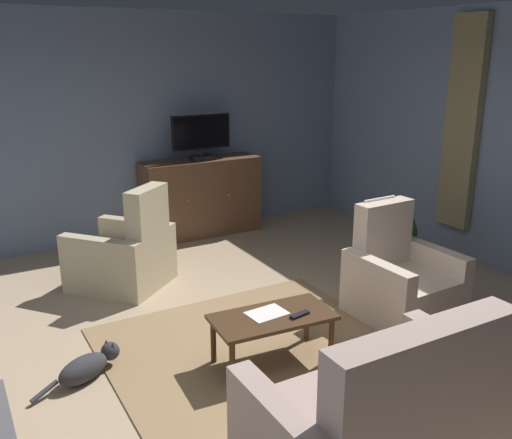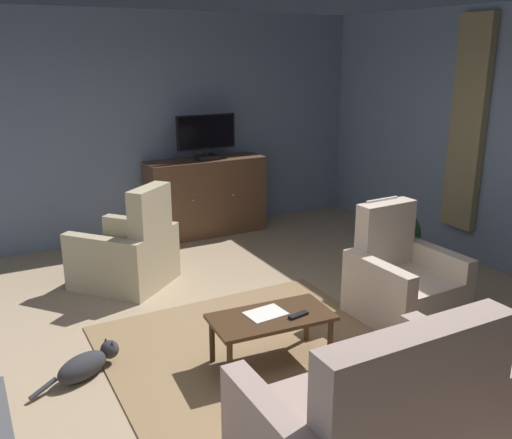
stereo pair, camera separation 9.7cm
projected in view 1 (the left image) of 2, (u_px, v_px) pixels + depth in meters
ground_plane at (287, 353)px, 4.59m from camera, size 6.59×7.48×0.04m
wall_back at (140, 128)px, 7.08m from camera, size 6.59×0.10×2.83m
curtain_panel_far at (462, 124)px, 6.31m from camera, size 0.10×0.44×2.38m
rug_central at (251, 346)px, 4.64m from camera, size 2.31×1.97×0.01m
tv_cabinet at (201, 199)px, 7.37m from camera, size 1.56×0.50×1.01m
television at (201, 136)px, 7.08m from camera, size 0.78×0.20×0.58m
coffee_table at (273, 321)px, 4.31m from camera, size 0.97×0.54×0.41m
tv_remote at (300, 315)px, 4.28m from camera, size 0.18×0.08×0.02m
folded_newspaper at (267, 313)px, 4.32m from camera, size 0.32×0.24×0.01m
sofa_floral at (383, 418)px, 3.21m from camera, size 1.50×0.87×1.03m
armchair_near_window at (401, 281)px, 5.13m from camera, size 0.87×0.85×1.04m
armchair_by_fireplace at (125, 256)px, 5.78m from camera, size 1.19×1.20×1.07m
potted_plant_small_fern_corner at (389, 238)px, 5.95m from camera, size 0.57×0.57×0.79m
cat at (87, 366)px, 4.17m from camera, size 0.71×0.36×0.21m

